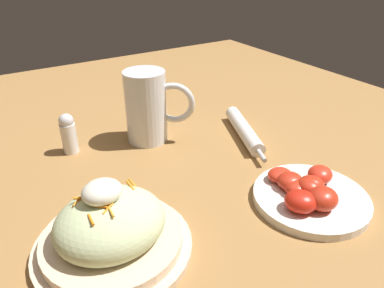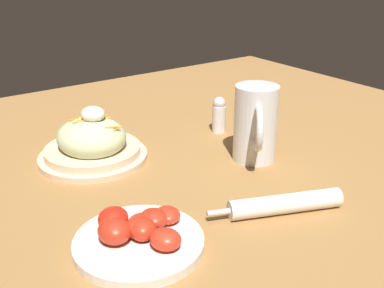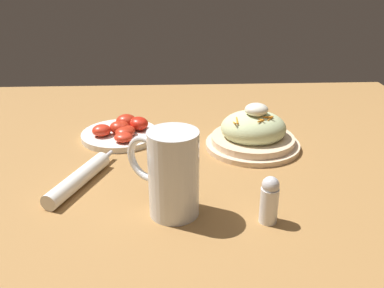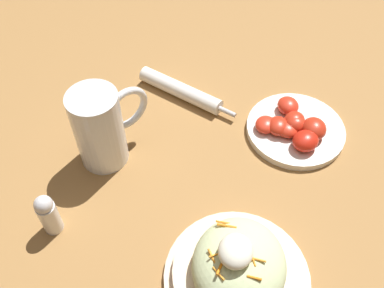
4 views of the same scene
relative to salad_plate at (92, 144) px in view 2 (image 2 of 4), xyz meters
name	(u,v)px [view 2 (image 2 of 4)]	position (x,y,z in m)	size (l,w,h in m)	color
ground_plane	(225,167)	(-0.18, -0.19, -0.03)	(1.43, 1.43, 0.00)	#9E703D
salad_plate	(92,144)	(0.00, 0.00, 0.00)	(0.21, 0.21, 0.11)	beige
beer_mug	(255,127)	(-0.18, -0.26, 0.03)	(0.13, 0.11, 0.15)	white
napkin_roll	(284,204)	(-0.36, -0.16, -0.02)	(0.10, 0.21, 0.03)	white
tomato_plate	(139,235)	(-0.30, 0.07, -0.02)	(0.18, 0.18, 0.05)	white
salt_shaker	(219,114)	(-0.03, -0.30, 0.01)	(0.03, 0.03, 0.08)	white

